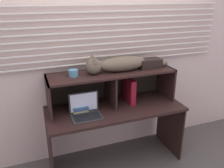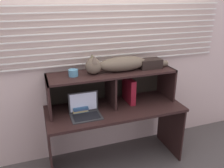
{
  "view_description": "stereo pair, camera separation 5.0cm",
  "coord_description": "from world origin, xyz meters",
  "views": [
    {
      "loc": [
        -0.83,
        -1.93,
        1.87
      ],
      "look_at": [
        0.0,
        0.31,
        0.95
      ],
      "focal_mm": 37.44,
      "sensor_mm": 36.0,
      "label": 1
    },
    {
      "loc": [
        -0.78,
        -1.95,
        1.87
      ],
      "look_at": [
        0.0,
        0.31,
        0.95
      ],
      "focal_mm": 37.44,
      "sensor_mm": 36.0,
      "label": 2
    }
  ],
  "objects": [
    {
      "name": "laptop",
      "position": [
        -0.35,
        0.14,
        0.76
      ],
      "size": [
        0.31,
        0.22,
        0.23
      ],
      "color": "#2C2C2C",
      "rests_on": "desk"
    },
    {
      "name": "desk",
      "position": [
        0.0,
        0.21,
        0.58
      ],
      "size": [
        1.49,
        0.61,
        0.71
      ],
      "color": "black",
      "rests_on": "ground"
    },
    {
      "name": "back_panel_with_blinds",
      "position": [
        0.0,
        0.55,
        1.25
      ],
      "size": [
        4.4,
        0.08,
        2.5
      ],
      "color": "beige",
      "rests_on": "ground"
    },
    {
      "name": "small_basket",
      "position": [
        -0.42,
        0.31,
        1.13
      ],
      "size": [
        0.1,
        0.1,
        0.07
      ],
      "primitive_type": "cylinder",
      "color": "teal",
      "rests_on": "hutch_shelf_unit"
    },
    {
      "name": "hutch_shelf_unit",
      "position": [
        -0.0,
        0.34,
        0.99
      ],
      "size": [
        1.39,
        0.39,
        0.38
      ],
      "color": "black",
      "rests_on": "desk"
    },
    {
      "name": "storage_box",
      "position": [
        0.45,
        0.31,
        1.14
      ],
      "size": [
        0.25,
        0.15,
        0.1
      ],
      "primitive_type": "cube",
      "color": "black",
      "rests_on": "hutch_shelf_unit"
    },
    {
      "name": "cat",
      "position": [
        0.07,
        0.31,
        1.17
      ],
      "size": [
        0.96,
        0.19,
        0.21
      ],
      "color": "brown",
      "rests_on": "hutch_shelf_unit"
    },
    {
      "name": "book_stack",
      "position": [
        -0.38,
        0.31,
        0.75
      ],
      "size": [
        0.16,
        0.26,
        0.07
      ],
      "color": "#345674",
      "rests_on": "desk"
    },
    {
      "name": "binder_upright",
      "position": [
        0.2,
        0.31,
        0.85
      ],
      "size": [
        0.06,
        0.27,
        0.28
      ],
      "primitive_type": "cube",
      "color": "maroon",
      "rests_on": "desk"
    }
  ]
}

